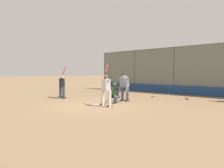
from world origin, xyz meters
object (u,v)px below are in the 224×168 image
object	(u,v)px
batter_on_deck	(62,86)
spare_bat_by_padding	(221,101)
batter_at_plate	(106,89)
umpire_home	(125,86)
catcher_behind_plate	(114,92)
fielding_glove_on_dirt	(110,93)
spare_bat_first_base_side	(155,96)
spare_bat_near_backstop	(187,99)
spare_bat_third_base_side	(168,95)

from	to	relation	value
batter_on_deck	spare_bat_by_padding	distance (m)	9.64
batter_at_plate	umpire_home	distance (m)	2.15
catcher_behind_plate	fielding_glove_on_dirt	world-z (taller)	catcher_behind_plate
batter_on_deck	spare_bat_first_base_side	xyz separation A→B (m)	(-4.00, -4.88, -0.76)
umpire_home	spare_bat_near_backstop	world-z (taller)	umpire_home
spare_bat_near_backstop	spare_bat_third_base_side	world-z (taller)	same
batter_on_deck	fielding_glove_on_dirt	distance (m)	4.50
catcher_behind_plate	spare_bat_first_base_side	xyz separation A→B (m)	(0.00, -4.23, -0.55)
spare_bat_near_backstop	spare_bat_third_base_side	bearing A→B (deg)	27.20
batter_at_plate	spare_bat_third_base_side	size ratio (longest dim) A/B	2.70
batter_at_plate	fielding_glove_on_dirt	xyz separation A→B (m)	(4.40, -4.89, -0.79)
batter_on_deck	batter_at_plate	bearing A→B (deg)	-169.46
fielding_glove_on_dirt	batter_on_deck	bearing A→B (deg)	88.82
fielding_glove_on_dirt	spare_bat_by_padding	bearing A→B (deg)	-175.75
umpire_home	spare_bat_third_base_side	xyz separation A→B (m)	(-0.43, -4.33, -0.84)
spare_bat_by_padding	spare_bat_third_base_side	bearing A→B (deg)	143.41
batter_on_deck	spare_bat_first_base_side	distance (m)	6.36
batter_on_deck	fielding_glove_on_dirt	world-z (taller)	batter_on_deck
batter_at_plate	batter_on_deck	xyz separation A→B (m)	(4.49, -0.45, -0.05)
fielding_glove_on_dirt	catcher_behind_plate	bearing A→B (deg)	135.95
spare_bat_near_backstop	fielding_glove_on_dirt	size ratio (longest dim) A/B	2.75
catcher_behind_plate	batter_on_deck	bearing A→B (deg)	0.82
spare_bat_by_padding	fielding_glove_on_dirt	distance (m)	8.11
umpire_home	spare_bat_by_padding	bearing A→B (deg)	-138.70
batter_on_deck	spare_bat_first_base_side	size ratio (longest dim) A/B	2.25
batter_at_plate	spare_bat_by_padding	xyz separation A→B (m)	(-3.69, -5.50, -0.81)
umpire_home	batter_on_deck	xyz separation A→B (m)	(3.95, 1.62, -0.07)
batter_on_deck	spare_bat_by_padding	world-z (taller)	batter_on_deck
spare_bat_near_backstop	spare_bat_by_padding	distance (m)	1.96
fielding_glove_on_dirt	batter_at_plate	bearing A→B (deg)	131.97
umpire_home	fielding_glove_on_dirt	xyz separation A→B (m)	(3.86, -2.82, -0.82)
spare_bat_by_padding	spare_bat_first_base_side	distance (m)	4.18
batter_at_plate	catcher_behind_plate	size ratio (longest dim) A/B	1.86
catcher_behind_plate	batter_at_plate	bearing A→B (deg)	105.32
batter_on_deck	spare_bat_third_base_side	world-z (taller)	batter_on_deck
spare_bat_near_backstop	spare_bat_by_padding	world-z (taller)	same
batter_at_plate	spare_bat_near_backstop	distance (m)	5.74
batter_at_plate	spare_bat_third_base_side	xyz separation A→B (m)	(0.11, -6.40, -0.81)
catcher_behind_plate	spare_bat_near_backstop	xyz separation A→B (m)	(-2.21, -4.31, -0.55)
fielding_glove_on_dirt	spare_bat_near_backstop	bearing A→B (deg)	-175.14
batter_on_deck	spare_bat_near_backstop	xyz separation A→B (m)	(-6.22, -4.96, -0.76)
spare_bat_first_base_side	spare_bat_by_padding	bearing A→B (deg)	-86.92
catcher_behind_plate	batter_on_deck	world-z (taller)	batter_on_deck
spare_bat_third_base_side	spare_bat_near_backstop	bearing A→B (deg)	40.71
spare_bat_first_base_side	fielding_glove_on_dirt	xyz separation A→B (m)	(3.91, 0.44, 0.02)
batter_on_deck	fielding_glove_on_dirt	size ratio (longest dim) A/B	7.31
catcher_behind_plate	spare_bat_near_backstop	world-z (taller)	catcher_behind_plate
fielding_glove_on_dirt	spare_bat_third_base_side	bearing A→B (deg)	-160.61
spare_bat_by_padding	spare_bat_third_base_side	xyz separation A→B (m)	(3.80, -0.91, -0.00)
batter_at_plate	batter_on_deck	size ratio (longest dim) A/B	1.02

